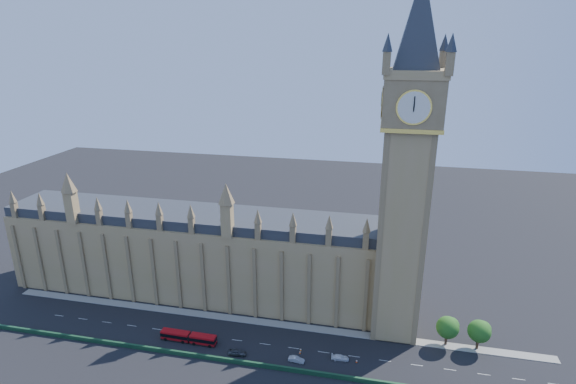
% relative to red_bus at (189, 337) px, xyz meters
% --- Properties ---
extents(ground, '(400.00, 400.00, 0.00)m').
position_rel_red_bus_xyz_m(ground, '(16.74, 3.34, -1.41)').
color(ground, black).
rests_on(ground, ground).
extents(palace_westminster, '(120.00, 20.00, 28.00)m').
position_rel_red_bus_xyz_m(palace_westminster, '(-8.26, 25.34, 12.45)').
color(palace_westminster, '#A3874E').
rests_on(palace_westminster, ground).
extents(elizabeth_tower, '(20.59, 20.59, 105.00)m').
position_rel_red_bus_xyz_m(elizabeth_tower, '(54.74, 17.34, 53.15)').
color(elizabeth_tower, '#A3874E').
rests_on(elizabeth_tower, ground).
extents(bridge_parapet, '(160.00, 0.60, 1.20)m').
position_rel_red_bus_xyz_m(bridge_parapet, '(16.74, -5.66, -0.81)').
color(bridge_parapet, '#1E4C2D').
rests_on(bridge_parapet, ground).
extents(kerb_north, '(160.00, 3.00, 0.16)m').
position_rel_red_bus_xyz_m(kerb_north, '(16.74, 12.84, -1.33)').
color(kerb_north, gray).
rests_on(kerb_north, ground).
extents(tree_east_near, '(6.00, 6.00, 8.50)m').
position_rel_red_bus_xyz_m(tree_east_near, '(68.96, 13.43, 4.23)').
color(tree_east_near, '#382619').
rests_on(tree_east_near, ground).
extents(tree_east_far, '(6.00, 6.00, 8.50)m').
position_rel_red_bus_xyz_m(tree_east_far, '(76.96, 13.43, 4.23)').
color(tree_east_far, '#382619').
rests_on(tree_east_far, ground).
extents(red_bus, '(15.81, 2.76, 2.68)m').
position_rel_red_bus_xyz_m(red_bus, '(0.00, 0.00, 0.00)').
color(red_bus, '#AF0B12').
rests_on(red_bus, ground).
extents(car_grey, '(4.76, 2.11, 1.59)m').
position_rel_red_bus_xyz_m(car_grey, '(14.74, -2.43, -0.62)').
color(car_grey, '#3E4046').
rests_on(car_grey, ground).
extents(car_silver, '(4.26, 1.88, 1.36)m').
position_rel_red_bus_xyz_m(car_silver, '(30.42, -1.82, -0.73)').
color(car_silver, '#B0B3B8').
rests_on(car_silver, ground).
extents(car_white, '(4.60, 2.13, 1.30)m').
position_rel_red_bus_xyz_m(car_white, '(41.35, 1.32, -0.76)').
color(car_white, white).
rests_on(car_white, ground).
extents(cone_a, '(0.49, 0.49, 0.73)m').
position_rel_red_bus_xyz_m(cone_a, '(30.74, 1.52, -1.05)').
color(cone_a, black).
rests_on(cone_a, ground).
extents(cone_b, '(0.57, 0.57, 0.74)m').
position_rel_red_bus_xyz_m(cone_b, '(30.74, 2.62, -1.05)').
color(cone_b, black).
rests_on(cone_b, ground).
extents(cone_c, '(0.50, 0.50, 0.78)m').
position_rel_red_bus_xyz_m(cone_c, '(45.62, 1.14, -1.03)').
color(cone_c, black).
rests_on(cone_c, ground).
extents(cone_d, '(0.61, 0.61, 0.74)m').
position_rel_red_bus_xyz_m(cone_d, '(40.24, 1.47, -1.05)').
color(cone_d, black).
rests_on(cone_d, ground).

